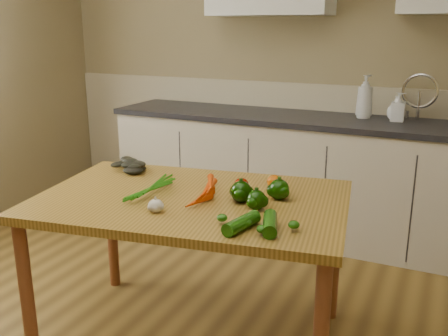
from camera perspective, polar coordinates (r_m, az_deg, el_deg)
The scene contains 17 objects.
room at distance 1.92m, azimuth -14.66°, elevation 7.07°, with size 4.04×5.04×2.64m.
counter_run at distance 3.77m, azimuth 8.58°, elevation -0.71°, with size 2.84×0.64×1.14m.
table at distance 2.36m, azimuth -3.69°, elevation -5.22°, with size 1.55×1.13×0.76m.
soap_bottle_a at distance 3.66m, azimuth 15.80°, elevation 7.86°, with size 0.12×0.12×0.30m, color silver.
soap_bottle_b at distance 3.61m, azimuth 19.29°, elevation 6.61°, with size 0.09×0.09×0.20m, color silver.
soap_bottle_c at distance 3.64m, azimuth 19.13°, elevation 6.45°, with size 0.13×0.13×0.16m, color silver.
carrot_bunch at distance 2.31m, azimuth -4.05°, elevation -2.49°, with size 0.26×0.20×0.07m, color #DE4305, non-canonical shape.
leafy_greens at distance 2.78m, azimuth -10.91°, elevation 0.76°, with size 0.20×0.18×0.10m, color black, non-canonical shape.
garlic_bulb at distance 2.15m, azimuth -7.81°, elevation -4.29°, with size 0.07×0.07×0.06m, color beige.
pepper_a at distance 2.24m, azimuth 1.96°, elevation -2.71°, with size 0.10×0.10×0.10m, color #0E3202.
pepper_b at distance 2.29m, azimuth 6.32°, elevation -2.45°, with size 0.09×0.09×0.09m, color #0E3202.
pepper_c at distance 2.16m, azimuth 3.73°, elevation -3.66°, with size 0.08×0.08×0.08m, color #0E3202.
tomato_a at distance 2.39m, azimuth 2.00°, elevation -1.93°, with size 0.07×0.07×0.07m, color #8D1302.
tomato_b at distance 2.45m, azimuth 5.73°, elevation -1.55°, with size 0.07×0.07×0.06m, color #C65104.
tomato_c at distance 2.35m, azimuth 6.32°, elevation -2.34°, with size 0.07×0.07×0.06m, color #C65104.
zucchini_a at distance 1.95m, azimuth 5.28°, elevation -6.36°, with size 0.06×0.06×0.18m, color #134107.
zucchini_b at distance 1.95m, azimuth 2.02°, elevation -6.33°, with size 0.06×0.06×0.19m, color #134107.
Camera 1 is at (1.22, -1.29, 1.53)m, focal length 40.00 mm.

